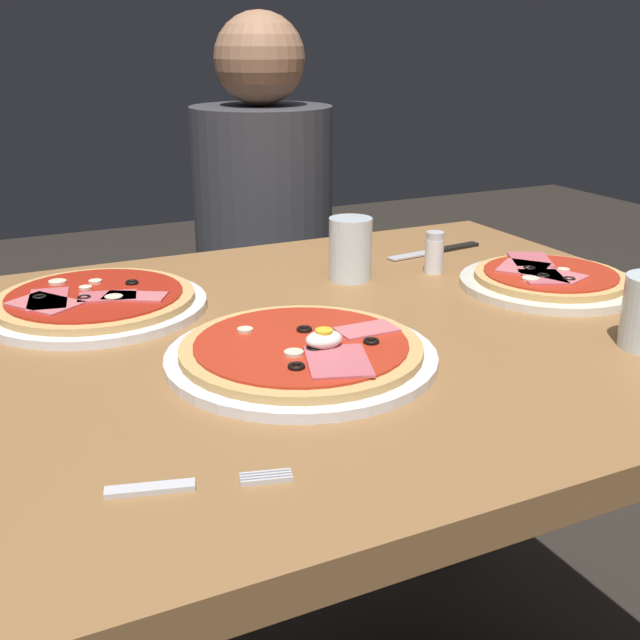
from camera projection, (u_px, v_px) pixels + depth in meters
dining_table at (351, 411)px, 1.09m from camera, size 1.02×0.87×0.77m
pizza_foreground at (302, 353)px, 0.91m from camera, size 0.32×0.32×0.05m
pizza_across_left at (549, 280)px, 1.19m from camera, size 0.27×0.27×0.03m
pizza_across_right at (95, 302)px, 1.09m from camera, size 0.31×0.31×0.03m
water_glass_near at (350, 253)px, 1.22m from camera, size 0.07×0.07×0.10m
fork at (185, 485)px, 0.66m from camera, size 0.16×0.06×0.00m
knife at (441, 250)px, 1.39m from camera, size 0.20×0.04×0.01m
salt_shaker at (434, 253)px, 1.25m from camera, size 0.03×0.03×0.07m
diner_person at (265, 286)px, 1.88m from camera, size 0.32×0.32×1.18m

